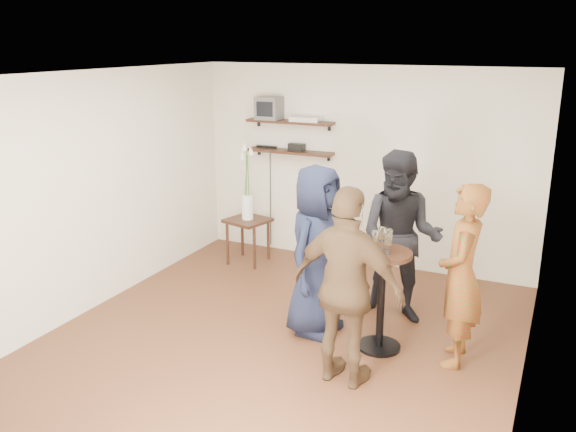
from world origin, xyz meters
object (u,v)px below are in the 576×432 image
(person_plaid, at_px, (461,276))
(person_navy, at_px, (316,250))
(crt_monitor, at_px, (270,108))
(person_brown, at_px, (347,288))
(radio, at_px, (297,147))
(person_dark, at_px, (400,238))
(side_table, at_px, (248,226))
(drinks_table, at_px, (382,287))
(dvd_deck, at_px, (306,119))

(person_plaid, xyz_separation_m, person_navy, (-1.42, 0.03, 0.02))
(crt_monitor, distance_m, person_plaid, 3.77)
(crt_monitor, bearing_deg, person_brown, -52.90)
(radio, xyz_separation_m, person_dark, (1.81, -1.40, -0.60))
(side_table, relative_size, person_dark, 0.34)
(crt_monitor, distance_m, person_dark, 2.84)
(crt_monitor, height_order, side_table, crt_monitor)
(drinks_table, height_order, person_dark, person_dark)
(crt_monitor, bearing_deg, dvd_deck, 0.00)
(crt_monitor, relative_size, person_brown, 0.18)
(crt_monitor, height_order, person_brown, crt_monitor)
(dvd_deck, bearing_deg, person_brown, -60.50)
(radio, xyz_separation_m, person_plaid, (2.55, -2.05, -0.66))
(person_navy, relative_size, person_brown, 0.99)
(side_table, relative_size, drinks_table, 0.62)
(radio, height_order, person_plaid, person_plaid)
(radio, relative_size, drinks_table, 0.22)
(dvd_deck, relative_size, person_brown, 0.23)
(dvd_deck, relative_size, radio, 1.82)
(radio, xyz_separation_m, person_brown, (1.74, -2.82, -0.64))
(side_table, relative_size, person_plaid, 0.36)
(person_dark, bearing_deg, crt_monitor, 145.78)
(drinks_table, distance_m, person_dark, 0.77)
(radio, height_order, person_navy, person_navy)
(crt_monitor, relative_size, radio, 1.45)
(side_table, relative_size, person_brown, 0.35)
(drinks_table, bearing_deg, radio, 130.97)
(drinks_table, xyz_separation_m, person_navy, (-0.71, 0.09, 0.23))
(crt_monitor, height_order, radio, crt_monitor)
(dvd_deck, bearing_deg, person_navy, -64.02)
(person_brown, bearing_deg, dvd_deck, -52.51)
(radio, relative_size, person_navy, 0.13)
(side_table, distance_m, person_brown, 3.20)
(side_table, distance_m, person_navy, 2.21)
(radio, height_order, person_brown, person_brown)
(person_plaid, height_order, person_brown, person_brown)
(crt_monitor, distance_m, dvd_deck, 0.55)
(crt_monitor, xyz_separation_m, dvd_deck, (0.54, 0.00, -0.12))
(person_plaid, bearing_deg, drinks_table, -90.00)
(dvd_deck, relative_size, drinks_table, 0.40)
(person_plaid, bearing_deg, person_dark, -136.54)
(radio, distance_m, side_table, 1.24)
(radio, distance_m, person_brown, 3.37)
(drinks_table, bearing_deg, side_table, 145.63)
(crt_monitor, distance_m, drinks_table, 3.37)
(radio, xyz_separation_m, side_table, (-0.47, -0.54, -1.01))
(drinks_table, xyz_separation_m, person_dark, (-0.02, 0.71, 0.28))
(drinks_table, distance_m, person_navy, 0.75)
(dvd_deck, xyz_separation_m, drinks_table, (1.70, -2.11, -1.26))
(crt_monitor, height_order, drinks_table, crt_monitor)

